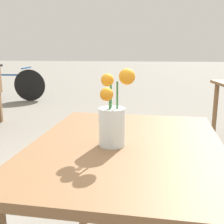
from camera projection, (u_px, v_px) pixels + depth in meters
name	position (u px, v px, depth m)	size (l,w,h in m)	color
table_front	(126.00, 168.00, 1.11)	(0.79, 0.99, 0.71)	brown
flower_vase	(113.00, 121.00, 1.04)	(0.13, 0.13, 0.29)	silver
bicycle	(8.00, 84.00, 5.66)	(1.54, 0.44, 0.73)	black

